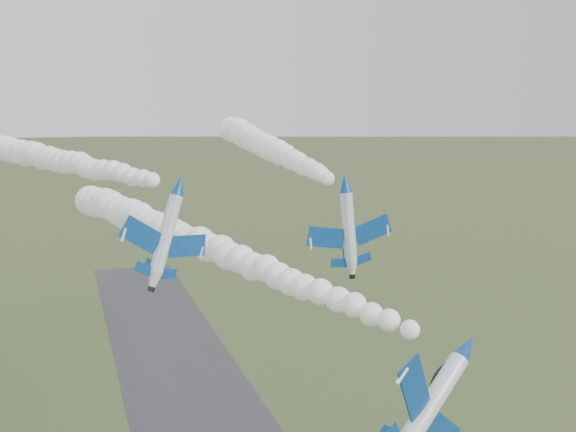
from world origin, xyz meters
The scene contains 6 objects.
jet_lead centered at (10.71, -8.09, 33.95)m, with size 7.68×13.27×9.16m.
smoke_trail_jet_lead centered at (-3.58, 28.61, 35.95)m, with size 5.06×71.66×5.06m, color white, non-canonical shape.
jet_pair_left centered at (-8.24, 18.26, 45.16)m, with size 10.26×12.47×4.32m.
smoke_trail_jet_pair_left centered at (-23.04, 52.38, 46.01)m, with size 4.84×67.69×4.84m, color white, non-canonical shape.
jet_pair_right centered at (11.77, 18.92, 44.49)m, with size 10.86×13.11×3.28m.
smoke_trail_jet_pair_right centered at (12.84, 51.84, 46.43)m, with size 5.10×59.32×5.10m, color white, non-canonical shape.
Camera 1 is at (-20.32, -50.62, 54.11)m, focal length 40.00 mm.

